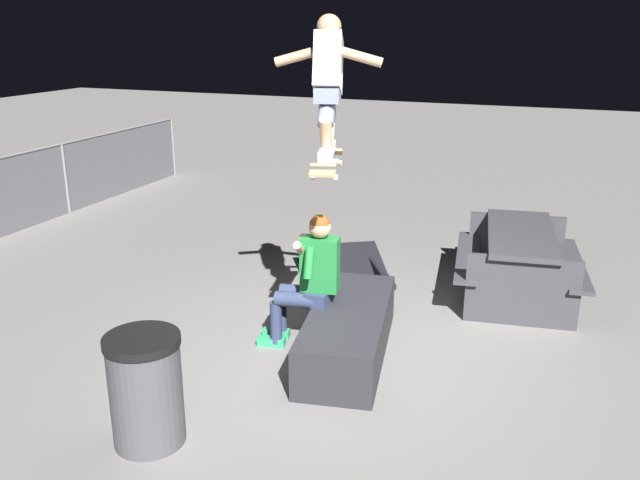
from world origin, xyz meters
TOP-DOWN VIEW (x-y plane):
  - ground_plane at (0.00, 0.00)m, footprint 40.00×40.00m
  - ledge_box_main at (0.15, -0.01)m, footprint 1.88×0.98m
  - person_sitting_on_ledge at (0.20, 0.40)m, footprint 0.60×0.78m
  - skateboard at (0.06, 0.17)m, footprint 1.03×0.48m
  - skater_airborne at (0.12, 0.18)m, footprint 0.64×0.87m
  - kicker_ramp at (1.98, 0.68)m, footprint 1.42×1.40m
  - picnic_table_back at (2.13, -1.29)m, footprint 1.87×1.57m
  - trash_bin at (-1.63, 0.89)m, footprint 0.54×0.54m

SIDE VIEW (x-z plane):
  - ground_plane at x=0.00m, z-range 0.00..0.00m
  - kicker_ramp at x=1.98m, z-range -0.11..0.23m
  - ledge_box_main at x=0.15m, z-range 0.00..0.45m
  - trash_bin at x=-1.63m, z-range 0.00..0.84m
  - picnic_table_back at x=2.13m, z-range 0.12..0.87m
  - person_sitting_on_ledge at x=0.20m, z-range 0.06..1.34m
  - skateboard at x=0.06m, z-range 1.69..1.86m
  - skater_airborne at x=0.12m, z-range 1.90..3.02m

